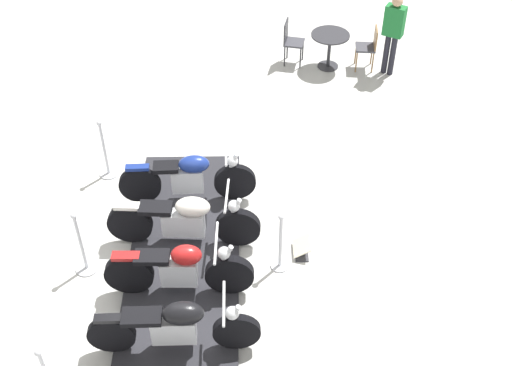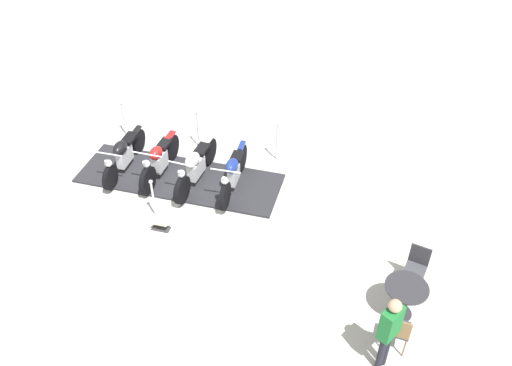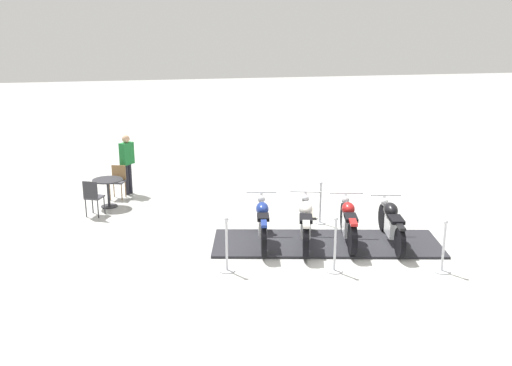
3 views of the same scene
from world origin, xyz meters
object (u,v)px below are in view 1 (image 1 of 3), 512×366
cafe_chair_across_table (291,39)px  motorcycle_cream (185,220)px  cafe_chair_near_table (369,45)px  stanchion_left_rear (106,157)px  motorcycle_navy (189,177)px  bystander_person (393,28)px  info_placard (301,249)px  motorcycle_maroon (180,269)px  stanchion_left_mid (83,252)px  motorcycle_black (176,326)px  cafe_table (330,43)px  stanchion_right_mid (280,248)px

cafe_chair_across_table → motorcycle_cream: bearing=-96.9°
cafe_chair_near_table → stanchion_left_rear: bearing=38.9°
stanchion_left_rear → motorcycle_cream: bearing=-151.4°
motorcycle_navy → bystander_person: (2.93, -4.67, 0.51)m
info_placard → cafe_chair_across_table: cafe_chair_across_table is taller
motorcycle_maroon → bystander_person: bearing=57.1°
motorcycle_navy → stanchion_left_rear: size_ratio=1.93×
motorcycle_navy → stanchion_left_mid: 2.07m
motorcycle_black → bystander_person: 7.83m
motorcycle_navy → cafe_chair_across_table: bearing=64.5°
stanchion_left_rear → stanchion_left_mid: 2.16m
motorcycle_maroon → motorcycle_cream: (0.93, -0.22, 0.01)m
cafe_table → stanchion_right_mid: bearing=154.4°
motorcycle_cream → motorcycle_maroon: bearing=-87.2°
motorcycle_maroon → cafe_table: bearing=67.2°
stanchion_left_rear → cafe_chair_across_table: bearing=-55.6°
stanchion_left_rear → cafe_table: (2.44, -4.82, 0.21)m
motorcycle_maroon → cafe_chair_near_table: size_ratio=2.23×
stanchion_left_mid → info_placard: stanchion_left_mid is taller
stanchion_left_rear → cafe_table: size_ratio=1.42×
info_placard → cafe_table: 5.43m
stanchion_left_rear → info_placard: (-2.55, -2.74, -0.30)m
motorcycle_cream → cafe_chair_near_table: motorcycle_cream is taller
cafe_chair_near_table → cafe_chair_across_table: size_ratio=0.97×
stanchion_right_mid → cafe_chair_across_table: stanchion_right_mid is taller
stanchion_left_rear → cafe_table: bearing=-63.2°
motorcycle_maroon → motorcycle_navy: motorcycle_maroon is taller
motorcycle_cream → stanchion_left_mid: (-0.14, 1.54, -0.17)m
motorcycle_navy → stanchion_left_mid: bearing=-137.7°
motorcycle_black → stanchion_left_mid: bearing=135.1°
stanchion_left_rear → info_placard: bearing=-133.0°
motorcycle_black → motorcycle_navy: 2.88m
stanchion_left_rear → cafe_chair_near_table: stanchion_left_rear is taller
motorcycle_cream → stanchion_left_mid: 1.56m
stanchion_left_mid → cafe_chair_near_table: stanchion_left_mid is taller
motorcycle_cream → stanchion_right_mid: bearing=-15.2°
motorcycle_navy → cafe_table: motorcycle_navy is taller
motorcycle_maroon → cafe_chair_across_table: (5.69, -3.23, 0.04)m
stanchion_right_mid → cafe_chair_across_table: size_ratio=1.13×
motorcycle_maroon → stanchion_left_rear: stanchion_left_rear is taller
stanchion_right_mid → stanchion_left_mid: size_ratio=0.94×
motorcycle_black → stanchion_left_mid: size_ratio=1.93×
motorcycle_cream → motorcycle_black: bearing=-86.3°
motorcycle_cream → motorcycle_navy: (0.94, -0.22, 0.00)m
bystander_person → cafe_table: bearing=-72.8°
cafe_chair_near_table → bystander_person: bystander_person is taller
motorcycle_navy → motorcycle_black: bearing=-91.9°
motorcycle_maroon → stanchion_right_mid: bearing=19.9°
motorcycle_maroon → motorcycle_navy: bearing=90.7°
cafe_table → cafe_chair_near_table: 0.82m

